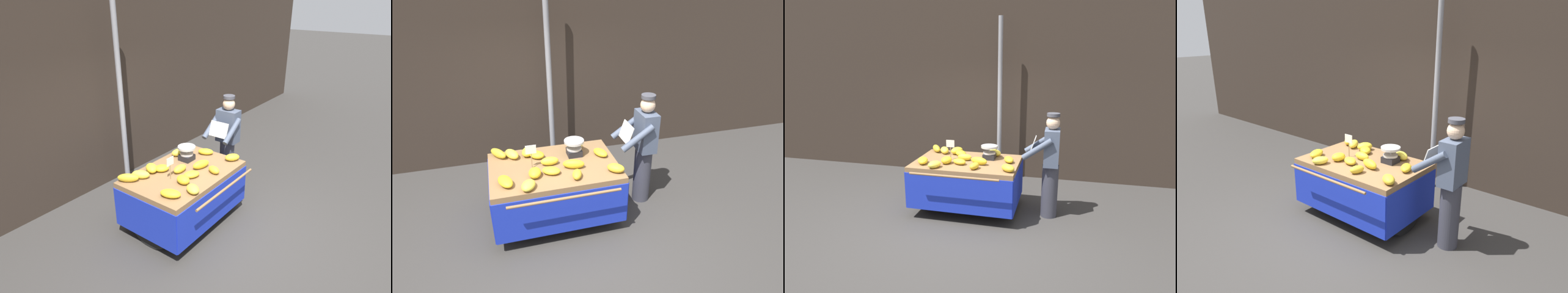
{
  "view_description": "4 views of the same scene",
  "coord_description": "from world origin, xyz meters",
  "views": [
    {
      "loc": [
        -3.68,
        -2.32,
        3.33
      ],
      "look_at": [
        0.27,
        0.66,
        1.14
      ],
      "focal_mm": 32.32,
      "sensor_mm": 36.0,
      "label": 1
    },
    {
      "loc": [
        -0.72,
        -3.32,
        3.23
      ],
      "look_at": [
        0.4,
        0.64,
        1.07
      ],
      "focal_mm": 31.19,
      "sensor_mm": 36.0,
      "label": 2
    },
    {
      "loc": [
        1.41,
        -4.58,
        2.52
      ],
      "look_at": [
        0.12,
        0.64,
        1.13
      ],
      "focal_mm": 31.06,
      "sensor_mm": 36.0,
      "label": 3
    },
    {
      "loc": [
        3.13,
        -3.06,
        2.76
      ],
      "look_at": [
        0.11,
        0.56,
        1.15
      ],
      "focal_mm": 33.2,
      "sensor_mm": 36.0,
      "label": 4
    }
  ],
  "objects": [
    {
      "name": "banana_bunch_12",
      "position": [
        0.15,
        0.46,
        0.94
      ],
      "size": [
        0.31,
        0.2,
        0.12
      ],
      "primitive_type": "ellipsoid",
      "rotation": [
        0.0,
        0.0,
        1.27
      ],
      "color": "gold",
      "rests_on": "banana_cart"
    },
    {
      "name": "ground_plane",
      "position": [
        0.0,
        0.0,
        0.0
      ],
      "size": [
        60.0,
        60.0,
        0.0
      ],
      "primitive_type": "plane",
      "color": "#383533"
    },
    {
      "name": "banana_bunch_8",
      "position": [
        0.66,
        0.22,
        0.93
      ],
      "size": [
        0.28,
        0.26,
        0.11
      ],
      "primitive_type": "ellipsoid",
      "rotation": [
        0.0,
        0.0,
        0.9
      ],
      "color": "gold",
      "rests_on": "banana_cart"
    },
    {
      "name": "street_pole",
      "position": [
        0.16,
        2.14,
        1.66
      ],
      "size": [
        0.09,
        0.09,
        3.32
      ],
      "primitive_type": "cylinder",
      "color": "gray",
      "rests_on": "ground"
    },
    {
      "name": "banana_bunch_1",
      "position": [
        -0.75,
        0.29,
        0.93
      ],
      "size": [
        0.24,
        0.32,
        0.1
      ],
      "primitive_type": "ellipsoid",
      "rotation": [
        0.0,
        0.0,
        0.35
      ],
      "color": "gold",
      "rests_on": "banana_cart"
    },
    {
      "name": "banana_bunch_4",
      "position": [
        -0.37,
        0.38,
        0.93
      ],
      "size": [
        0.2,
        0.24,
        0.12
      ],
      "primitive_type": "ellipsoid",
      "rotation": [
        0.0,
        0.0,
        2.92
      ],
      "color": "gold",
      "rests_on": "banana_cart"
    },
    {
      "name": "banana_bunch_0",
      "position": [
        0.29,
        1.01,
        0.93
      ],
      "size": [
        0.29,
        0.23,
        0.12
      ],
      "primitive_type": "ellipsoid",
      "rotation": [
        0.0,
        0.0,
        1.16
      ],
      "color": "yellow",
      "rests_on": "banana_cart"
    },
    {
      "name": "banana_bunch_10",
      "position": [
        0.6,
        0.69,
        0.92
      ],
      "size": [
        0.23,
        0.28,
        0.1
      ],
      "primitive_type": "ellipsoid",
      "rotation": [
        0.0,
        0.0,
        0.44
      ],
      "color": "gold",
      "rests_on": "banana_cart"
    },
    {
      "name": "banana_bunch_3",
      "position": [
        -0.28,
        0.86,
        0.92
      ],
      "size": [
        0.27,
        0.26,
        0.1
      ],
      "primitive_type": "ellipsoid",
      "rotation": [
        0.0,
        0.0,
        0.87
      ],
      "color": "gold",
      "rests_on": "banana_cart"
    },
    {
      "name": "banana_cart",
      "position": [
        -0.09,
        0.6,
        0.65
      ],
      "size": [
        1.74,
        1.35,
        0.87
      ],
      "color": "olive",
      "rests_on": "ground"
    },
    {
      "name": "banana_bunch_2",
      "position": [
        -0.14,
        0.63,
        0.93
      ],
      "size": [
        0.24,
        0.13,
        0.11
      ],
      "primitive_type": "ellipsoid",
      "rotation": [
        0.0,
        0.0,
        1.53
      ],
      "color": "yellow",
      "rests_on": "banana_cart"
    },
    {
      "name": "vendor_person",
      "position": [
        1.26,
        0.7,
        0.87
      ],
      "size": [
        0.58,
        0.51,
        1.71
      ],
      "color": "#383842",
      "rests_on": "ground"
    },
    {
      "name": "banana_bunch_6",
      "position": [
        -0.62,
        0.96,
        0.93
      ],
      "size": [
        0.24,
        0.3,
        0.12
      ],
      "primitive_type": "ellipsoid",
      "rotation": [
        0.0,
        0.0,
        0.48
      ],
      "color": "yellow",
      "rests_on": "banana_cart"
    },
    {
      "name": "banana_bunch_9",
      "position": [
        -0.8,
        1.03,
        0.94
      ],
      "size": [
        0.26,
        0.31,
        0.12
      ],
      "primitive_type": "ellipsoid",
      "rotation": [
        0.0,
        0.0,
        0.62
      ],
      "color": "gold",
      "rests_on": "banana_cart"
    },
    {
      "name": "weighing_scale",
      "position": [
        0.24,
        0.81,
        0.99
      ],
      "size": [
        0.28,
        0.28,
        0.24
      ],
      "color": "black",
      "rests_on": "banana_cart"
    },
    {
      "name": "banana_bunch_11",
      "position": [
        -0.39,
        0.97,
        0.94
      ],
      "size": [
        0.26,
        0.29,
        0.13
      ],
      "primitive_type": "ellipsoid",
      "rotation": [
        0.0,
        0.0,
        2.59
      ],
      "color": "yellow",
      "rests_on": "banana_cart"
    },
    {
      "name": "banana_bunch_13",
      "position": [
        -0.49,
        0.13,
        0.93
      ],
      "size": [
        0.25,
        0.27,
        0.11
      ],
      "primitive_type": "ellipsoid",
      "rotation": [
        0.0,
        0.0,
        2.63
      ],
      "color": "yellow",
      "rests_on": "banana_cart"
    },
    {
      "name": "banana_bunch_7",
      "position": [
        0.14,
        0.21,
        0.93
      ],
      "size": [
        0.17,
        0.23,
        0.1
      ],
      "primitive_type": "ellipsoid",
      "rotation": [
        0.0,
        0.0,
        2.82
      ],
      "color": "gold",
      "rests_on": "banana_cart"
    },
    {
      "name": "banana_bunch_5",
      "position": [
        -0.16,
        0.4,
        0.92
      ],
      "size": [
        0.28,
        0.25,
        0.09
      ],
      "primitive_type": "ellipsoid",
      "rotation": [
        0.0,
        0.0,
        1.1
      ],
      "color": "gold",
      "rests_on": "banana_cart"
    },
    {
      "name": "price_sign",
      "position": [
        -0.38,
        0.61,
        1.12
      ],
      "size": [
        0.14,
        0.01,
        0.34
      ],
      "color": "#997A51",
      "rests_on": "banana_cart"
    },
    {
      "name": "back_wall",
      "position": [
        0.0,
        2.64,
        2.04
      ],
      "size": [
        16.0,
        0.24,
        4.08
      ],
      "primitive_type": "cube",
      "color": "#332821",
      "rests_on": "ground"
    }
  ]
}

